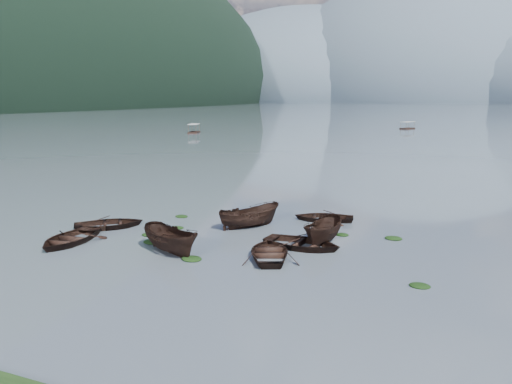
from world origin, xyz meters
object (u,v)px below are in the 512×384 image
at_px(rowboat_3, 270,257).
at_px(pontoon_left, 194,133).
at_px(pontoon_centre, 407,129).
at_px(rowboat_0, 69,243).

relative_size(rowboat_3, pontoon_left, 0.81).
relative_size(rowboat_3, pontoon_centre, 0.89).
xyz_separation_m(rowboat_0, pontoon_left, (-40.30, 86.78, 0.00)).
bearing_deg(rowboat_0, rowboat_3, 5.56).
xyz_separation_m(rowboat_0, pontoon_centre, (7.41, 123.53, 0.00)).
distance_m(rowboat_3, pontoon_left, 99.63).
xyz_separation_m(rowboat_0, rowboat_3, (12.48, 2.28, 0.00)).
height_order(rowboat_0, pontoon_centre, pontoon_centre).
bearing_deg(pontoon_centre, rowboat_3, -64.67).
distance_m(rowboat_0, pontoon_centre, 123.75).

